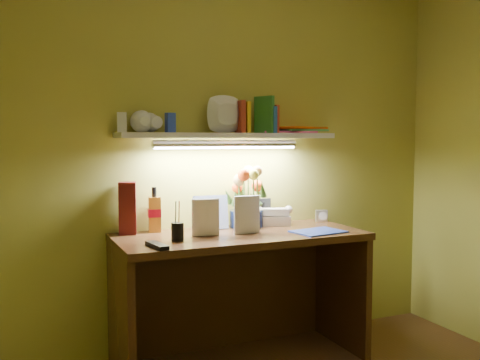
% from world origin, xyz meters
% --- Properties ---
extents(desk, '(1.40, 0.60, 0.75)m').
position_xyz_m(desk, '(0.00, 1.20, 0.38)').
color(desk, '#3A1D10').
rests_on(desk, ground).
extents(flower_bouquet, '(0.26, 0.26, 0.35)m').
position_xyz_m(flower_bouquet, '(0.11, 1.38, 0.93)').
color(flower_bouquet, '#0E183D').
rests_on(flower_bouquet, desk).
extents(telephone, '(0.23, 0.20, 0.12)m').
position_xyz_m(telephone, '(0.31, 1.39, 0.81)').
color(telephone, beige).
rests_on(telephone, desk).
extents(desk_clock, '(0.08, 0.06, 0.07)m').
position_xyz_m(desk_clock, '(0.65, 1.38, 0.79)').
color(desk_clock, silver).
rests_on(desk_clock, desk).
extents(whisky_bottle, '(0.08, 0.08, 0.26)m').
position_xyz_m(whisky_bottle, '(-0.43, 1.44, 0.88)').
color(whisky_bottle, '#A46019').
rests_on(whisky_bottle, desk).
extents(whisky_box, '(0.11, 0.11, 0.29)m').
position_xyz_m(whisky_box, '(-0.59, 1.43, 0.90)').
color(whisky_box, '#501210').
rests_on(whisky_box, desk).
extents(pen_cup, '(0.08, 0.08, 0.16)m').
position_xyz_m(pen_cup, '(-0.39, 1.13, 0.83)').
color(pen_cup, black).
rests_on(pen_cup, desk).
extents(art_card, '(0.20, 0.04, 0.20)m').
position_xyz_m(art_card, '(-0.11, 1.39, 0.85)').
color(art_card, silver).
rests_on(art_card, desk).
extents(tv_remote, '(0.08, 0.19, 0.02)m').
position_xyz_m(tv_remote, '(-0.53, 1.00, 0.76)').
color(tv_remote, black).
rests_on(tv_remote, desk).
extents(blue_folder, '(0.31, 0.25, 0.01)m').
position_xyz_m(blue_folder, '(0.42, 1.05, 0.75)').
color(blue_folder, '#2B47BB').
rests_on(blue_folder, desk).
extents(desk_book_a, '(0.15, 0.05, 0.21)m').
position_xyz_m(desk_book_a, '(-0.29, 1.21, 0.85)').
color(desk_book_a, silver).
rests_on(desk_book_a, desk).
extents(desk_book_b, '(0.16, 0.02, 0.21)m').
position_xyz_m(desk_book_b, '(-0.05, 1.17, 0.86)').
color(desk_book_b, silver).
rests_on(desk_book_b, desk).
extents(wall_shelf, '(1.32, 0.34, 0.25)m').
position_xyz_m(wall_shelf, '(0.01, 1.38, 1.33)').
color(wall_shelf, silver).
rests_on(wall_shelf, ground).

